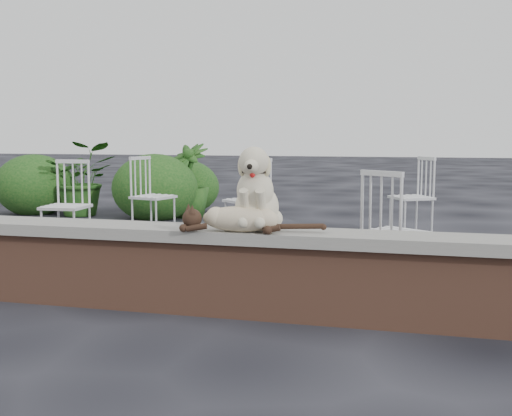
% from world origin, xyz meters
% --- Properties ---
extents(ground, '(60.00, 60.00, 0.00)m').
position_xyz_m(ground, '(0.00, 0.00, 0.00)').
color(ground, black).
rests_on(ground, ground).
extents(brick_wall, '(6.00, 0.30, 0.50)m').
position_xyz_m(brick_wall, '(0.00, 0.00, 0.25)').
color(brick_wall, brown).
rests_on(brick_wall, ground).
extents(capstone, '(6.20, 0.40, 0.08)m').
position_xyz_m(capstone, '(0.00, 0.00, 0.54)').
color(capstone, slate).
rests_on(capstone, brick_wall).
extents(dog, '(0.40, 0.51, 0.56)m').
position_xyz_m(dog, '(0.70, 0.03, 0.86)').
color(dog, beige).
rests_on(dog, capstone).
extents(cat, '(1.12, 0.35, 0.19)m').
position_xyz_m(cat, '(0.62, -0.12, 0.67)').
color(cat, tan).
rests_on(cat, capstone).
extents(chair_a, '(0.60, 0.60, 0.94)m').
position_xyz_m(chair_a, '(-1.83, 1.83, 0.47)').
color(chair_a, silver).
rests_on(chair_a, ground).
extents(chair_d, '(0.76, 0.76, 0.94)m').
position_xyz_m(chair_d, '(1.68, 3.72, 0.47)').
color(chair_d, silver).
rests_on(chair_d, ground).
extents(chair_c, '(0.78, 0.78, 0.94)m').
position_xyz_m(chair_c, '(1.59, 0.90, 0.47)').
color(chair_c, silver).
rests_on(chair_c, ground).
extents(chair_e, '(0.68, 0.68, 0.94)m').
position_xyz_m(chair_e, '(-1.36, 3.02, 0.47)').
color(chair_e, silver).
rests_on(chair_e, ground).
extents(chair_b, '(0.78, 0.78, 0.94)m').
position_xyz_m(chair_b, '(-0.14, 2.89, 0.47)').
color(chair_b, silver).
rests_on(chair_b, ground).
extents(potted_plant_a, '(1.27, 1.20, 1.11)m').
position_xyz_m(potted_plant_a, '(-3.08, 4.35, 0.55)').
color(potted_plant_a, '#113E12').
rests_on(potted_plant_a, ground).
extents(potted_plant_b, '(0.77, 0.77, 1.08)m').
position_xyz_m(potted_plant_b, '(-1.49, 4.58, 0.54)').
color(potted_plant_b, '#113E12').
rests_on(potted_plant_b, ground).
extents(shrubbery, '(3.28, 1.97, 0.98)m').
position_xyz_m(shrubbery, '(-2.59, 4.57, 0.42)').
color(shrubbery, '#113E12').
rests_on(shrubbery, ground).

